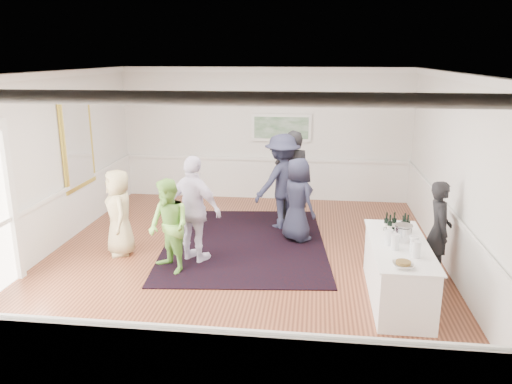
# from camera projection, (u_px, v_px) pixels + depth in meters

# --- Properties ---
(floor) EXTENTS (8.00, 8.00, 0.00)m
(floor) POSITION_uv_depth(u_px,v_px,m) (241.00, 261.00, 8.70)
(floor) COLOR brown
(floor) RESTS_ON ground
(ceiling) EXTENTS (7.00, 8.00, 0.02)m
(ceiling) POSITION_uv_depth(u_px,v_px,m) (239.00, 73.00, 7.85)
(ceiling) COLOR white
(ceiling) RESTS_ON wall_back
(wall_left) EXTENTS (0.02, 8.00, 3.20)m
(wall_left) POSITION_uv_depth(u_px,v_px,m) (42.00, 166.00, 8.68)
(wall_left) COLOR white
(wall_left) RESTS_ON floor
(wall_right) EXTENTS (0.02, 8.00, 3.20)m
(wall_right) POSITION_uv_depth(u_px,v_px,m) (459.00, 177.00, 7.87)
(wall_right) COLOR white
(wall_right) RESTS_ON floor
(wall_back) EXTENTS (7.00, 0.02, 3.20)m
(wall_back) POSITION_uv_depth(u_px,v_px,m) (265.00, 134.00, 12.11)
(wall_back) COLOR white
(wall_back) RESTS_ON floor
(wall_front) EXTENTS (7.00, 0.02, 3.20)m
(wall_front) POSITION_uv_depth(u_px,v_px,m) (173.00, 272.00, 4.45)
(wall_front) COLOR white
(wall_front) RESTS_ON floor
(wainscoting) EXTENTS (7.00, 8.00, 1.00)m
(wainscoting) POSITION_uv_depth(u_px,v_px,m) (241.00, 234.00, 8.57)
(wainscoting) COLOR white
(wainscoting) RESTS_ON floor
(mirror) EXTENTS (0.05, 1.25, 1.85)m
(mirror) POSITION_uv_depth(u_px,v_px,m) (78.00, 142.00, 9.87)
(mirror) COLOR gold
(mirror) RESTS_ON wall_left
(landscape_painting) EXTENTS (1.44, 0.06, 0.66)m
(landscape_painting) POSITION_uv_depth(u_px,v_px,m) (281.00, 128.00, 11.96)
(landscape_painting) COLOR white
(landscape_painting) RESTS_ON wall_back
(area_rug) EXTENTS (3.38, 4.21, 0.02)m
(area_rug) POSITION_uv_depth(u_px,v_px,m) (245.00, 243.00, 9.51)
(area_rug) COLOR black
(area_rug) RESTS_ON floor
(serving_table) EXTENTS (0.81, 2.13, 0.86)m
(serving_table) POSITION_uv_depth(u_px,v_px,m) (398.00, 271.00, 7.25)
(serving_table) COLOR white
(serving_table) RESTS_ON floor
(bartender) EXTENTS (0.40, 0.59, 1.60)m
(bartender) POSITION_uv_depth(u_px,v_px,m) (439.00, 231.00, 7.84)
(bartender) COLOR black
(bartender) RESTS_ON floor
(guest_tan) EXTENTS (0.80, 0.90, 1.55)m
(guest_tan) POSITION_uv_depth(u_px,v_px,m) (119.00, 212.00, 8.83)
(guest_tan) COLOR tan
(guest_tan) RESTS_ON floor
(guest_green) EXTENTS (0.96, 0.95, 1.56)m
(guest_green) POSITION_uv_depth(u_px,v_px,m) (169.00, 226.00, 8.08)
(guest_green) COLOR #79BC4B
(guest_green) RESTS_ON floor
(guest_lilac) EXTENTS (1.18, 0.88, 1.86)m
(guest_lilac) POSITION_uv_depth(u_px,v_px,m) (194.00, 210.00, 8.48)
(guest_lilac) COLOR silver
(guest_lilac) RESTS_ON floor
(guest_dark_a) EXTENTS (1.42, 1.38, 1.95)m
(guest_dark_a) POSITION_uv_depth(u_px,v_px,m) (282.00, 182.00, 10.16)
(guest_dark_a) COLOR #212338
(guest_dark_a) RESTS_ON floor
(guest_dark_b) EXTENTS (0.80, 0.60, 2.00)m
(guest_dark_b) POSITION_uv_depth(u_px,v_px,m) (292.00, 178.00, 10.35)
(guest_dark_b) COLOR black
(guest_dark_b) RESTS_ON floor
(guest_navy) EXTENTS (0.91, 0.93, 1.61)m
(guest_navy) POSITION_uv_depth(u_px,v_px,m) (298.00, 200.00, 9.48)
(guest_navy) COLOR #212338
(guest_navy) RESTS_ON floor
(wine_bottles) EXTENTS (0.38, 0.23, 0.31)m
(wine_bottles) POSITION_uv_depth(u_px,v_px,m) (398.00, 223.00, 7.56)
(wine_bottles) COLOR black
(wine_bottles) RESTS_ON serving_table
(juice_pitchers) EXTENTS (0.42, 0.54, 0.24)m
(juice_pitchers) POSITION_uv_depth(u_px,v_px,m) (403.00, 243.00, 6.85)
(juice_pitchers) COLOR #6ABB43
(juice_pitchers) RESTS_ON serving_table
(ice_bucket) EXTENTS (0.26, 0.26, 0.24)m
(ice_bucket) POSITION_uv_depth(u_px,v_px,m) (403.00, 233.00, 7.21)
(ice_bucket) COLOR silver
(ice_bucket) RESTS_ON serving_table
(nut_bowl) EXTENTS (0.28, 0.28, 0.08)m
(nut_bowl) POSITION_uv_depth(u_px,v_px,m) (403.00, 264.00, 6.34)
(nut_bowl) COLOR white
(nut_bowl) RESTS_ON serving_table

